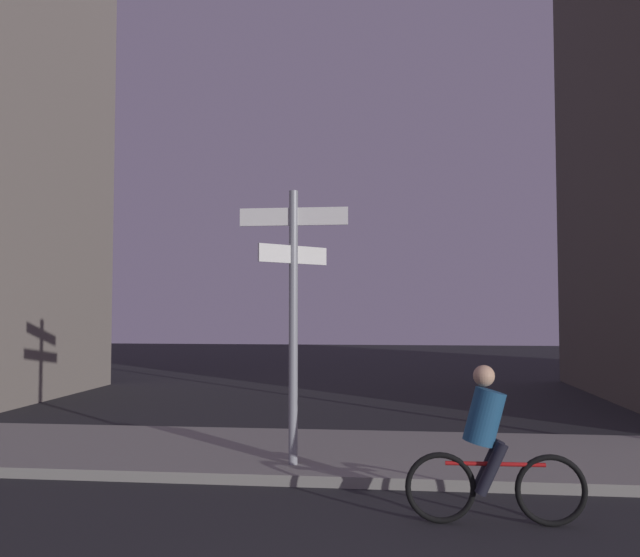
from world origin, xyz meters
TOP-DOWN VIEW (x-y plane):
  - sidewalk_kerb at (0.00, 7.03)m, footprint 40.00×3.18m
  - signpost at (-1.11, 6.04)m, footprint 1.47×0.81m
  - cyclist at (1.18, 4.25)m, footprint 1.82×0.33m

SIDE VIEW (x-z plane):
  - sidewalk_kerb at x=0.00m, z-range 0.00..0.14m
  - cyclist at x=1.18m, z-range -0.06..1.55m
  - signpost at x=-1.11m, z-range 0.47..4.11m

